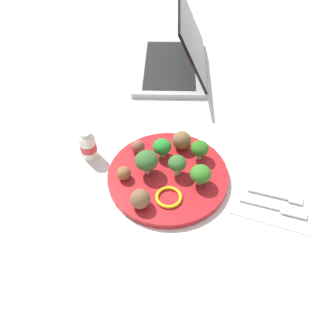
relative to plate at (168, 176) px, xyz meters
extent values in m
plane|color=silver|center=(0.00, 0.00, -0.01)|extent=(4.00, 4.00, 0.00)
cylinder|color=red|center=(0.00, 0.00, 0.00)|extent=(0.28, 0.28, 0.02)
cylinder|color=#A2C377|center=(0.02, 0.01, 0.02)|extent=(0.01, 0.01, 0.02)
ellipsoid|color=#34672D|center=(0.02, 0.01, 0.04)|extent=(0.04, 0.04, 0.03)
cylinder|color=#A4C47B|center=(-0.05, -0.01, 0.02)|extent=(0.01, 0.01, 0.02)
ellipsoid|color=#35622B|center=(-0.05, -0.01, 0.05)|extent=(0.05, 0.05, 0.04)
cylinder|color=#A5CF75|center=(-0.03, 0.05, 0.01)|extent=(0.01, 0.01, 0.01)
ellipsoid|color=#218027|center=(-0.03, 0.05, 0.04)|extent=(0.04, 0.04, 0.03)
cylinder|color=#ABC781|center=(0.05, 0.07, 0.02)|extent=(0.01, 0.01, 0.02)
ellipsoid|color=#2C6D1B|center=(0.05, 0.07, 0.04)|extent=(0.04, 0.04, 0.03)
cylinder|color=#99BC77|center=(0.08, 0.00, 0.01)|extent=(0.01, 0.01, 0.01)
ellipsoid|color=#357923|center=(0.08, 0.00, 0.04)|extent=(0.05, 0.05, 0.04)
sphere|color=brown|center=(-0.09, -0.05, 0.02)|extent=(0.03, 0.03, 0.03)
sphere|color=brown|center=(0.00, 0.09, 0.03)|extent=(0.05, 0.05, 0.05)
sphere|color=brown|center=(-0.09, 0.04, 0.02)|extent=(0.03, 0.03, 0.03)
sphere|color=brown|center=(-0.02, -0.10, 0.03)|extent=(0.04, 0.04, 0.04)
torus|color=yellow|center=(0.03, -0.07, 0.01)|extent=(0.08, 0.08, 0.01)
cube|color=white|center=(0.24, 0.02, -0.01)|extent=(0.17, 0.12, 0.01)
cube|color=silver|center=(0.23, 0.03, 0.00)|extent=(0.09, 0.02, 0.01)
cube|color=silver|center=(0.29, 0.04, 0.00)|extent=(0.03, 0.02, 0.01)
cube|color=white|center=(0.21, 0.00, 0.00)|extent=(0.09, 0.02, 0.01)
cube|color=silver|center=(0.29, 0.00, 0.00)|extent=(0.06, 0.02, 0.01)
cylinder|color=white|center=(-0.21, 0.00, 0.03)|extent=(0.04, 0.04, 0.07)
cylinder|color=red|center=(-0.21, 0.00, 0.02)|extent=(0.04, 0.04, 0.02)
cylinder|color=silver|center=(-0.21, 0.00, 0.07)|extent=(0.03, 0.03, 0.01)
cube|color=#B5B5B5|center=(-0.16, 0.43, 0.00)|extent=(0.32, 0.38, 0.02)
cube|color=black|center=(-0.16, 0.43, 0.01)|extent=(0.24, 0.32, 0.00)
cube|color=black|center=(-0.10, 0.46, 0.10)|extent=(0.19, 0.33, 0.18)
camera|label=1|loc=(0.19, -0.49, 0.62)|focal=37.40mm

